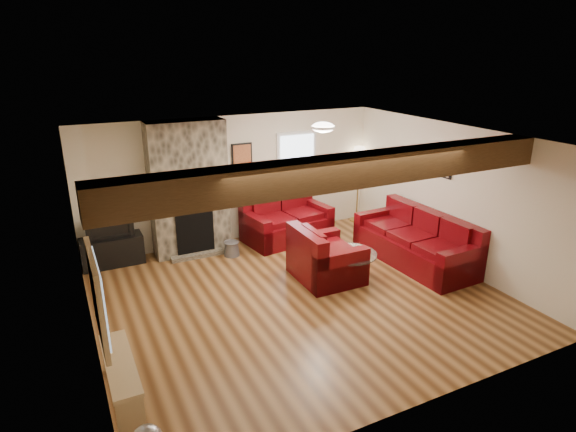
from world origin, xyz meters
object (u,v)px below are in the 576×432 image
television (109,225)px  loveseat (287,218)px  tv_cabinet (112,251)px  floor_lamp (359,158)px  coffee_table (348,266)px  sofa_three (415,238)px  armchair_red (327,253)px

television → loveseat: bearing=-5.1°
tv_cabinet → floor_lamp: bearing=0.2°
tv_cabinet → coffee_table: bearing=-33.7°
tv_cabinet → floor_lamp: 5.38m
sofa_three → coffee_table: bearing=-91.0°
sofa_three → floor_lamp: 2.54m
coffee_table → tv_cabinet: 4.20m
floor_lamp → armchair_red: bearing=-133.7°
loveseat → floor_lamp: floor_lamp is taller
sofa_three → television: bearing=-117.1°
loveseat → television: television is taller
coffee_table → tv_cabinet: (-3.49, 2.33, 0.03)m
tv_cabinet → television: (0.00, 0.00, 0.50)m
floor_lamp → coffee_table: bearing=-126.8°
loveseat → tv_cabinet: (-3.34, 0.30, -0.18)m
armchair_red → loveseat: bearing=-4.7°
television → floor_lamp: (5.25, 0.02, 0.68)m
sofa_three → tv_cabinet: bearing=-117.1°
loveseat → tv_cabinet: size_ratio=1.60×
loveseat → coffee_table: 2.05m
armchair_red → coffee_table: 0.43m
television → armchair_red: bearing=-34.2°
sofa_three → loveseat: 2.56m
loveseat → tv_cabinet: loveseat is taller
television → floor_lamp: bearing=0.2°
armchair_red → floor_lamp: (2.08, 2.18, 0.99)m
coffee_table → sofa_three: bearing=1.1°
armchair_red → tv_cabinet: armchair_red is taller
armchair_red → coffee_table: armchair_red is taller
sofa_three → coffee_table: (-1.44, -0.03, -0.23)m
coffee_table → loveseat: bearing=94.3°
coffee_table → television: size_ratio=1.17×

